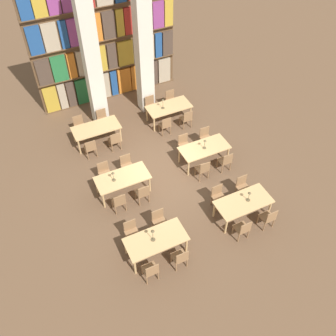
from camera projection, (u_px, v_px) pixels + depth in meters
ground_plane at (165, 175)px, 13.88m from camera, size 40.00×40.00×0.00m
bookshelf_bank at (105, 41)px, 15.52m from camera, size 6.25×0.35×5.50m
pillar_left at (91, 57)px, 13.99m from camera, size 0.60×0.60×6.00m
pillar_center at (143, 45)px, 14.63m from camera, size 0.60×0.60×6.00m
reading_table_0 at (156, 241)px, 11.15m from camera, size 1.86×0.90×0.74m
chair_0 at (151, 270)px, 10.67m from camera, size 0.42×0.40×0.87m
chair_1 at (132, 232)px, 11.59m from camera, size 0.42×0.40×0.87m
chair_2 at (180, 258)px, 10.96m from camera, size 0.42×0.40×0.87m
chair_3 at (159, 221)px, 11.88m from camera, size 0.42×0.40×0.87m
desk_lamp_0 at (153, 233)px, 10.83m from camera, size 0.14×0.14×0.50m
reading_table_1 at (243, 203)px, 12.14m from camera, size 1.86×0.90×0.74m
chair_4 at (243, 229)px, 11.67m from camera, size 0.42×0.40×0.87m
chair_5 at (218, 196)px, 12.59m from camera, size 0.42×0.40×0.87m
chair_6 at (268, 218)px, 11.96m from camera, size 0.42×0.40×0.87m
chair_7 at (243, 186)px, 12.88m from camera, size 0.42×0.40×0.87m
desk_lamp_1 at (249, 195)px, 11.93m from camera, size 0.14×0.14×0.41m
reading_table_2 at (122, 179)px, 12.87m from camera, size 1.86×0.90×0.74m
chair_8 at (119, 202)px, 12.42m from camera, size 0.42×0.40×0.87m
chair_9 at (104, 172)px, 13.34m from camera, size 0.42×0.40×0.87m
chair_10 at (143, 193)px, 12.68m from camera, size 0.42×0.40×0.87m
chair_11 at (127, 165)px, 13.60m from camera, size 0.42×0.40×0.87m
desk_lamp_2 at (113, 175)px, 12.53m from camera, size 0.14×0.14×0.40m
reading_table_3 at (204, 149)px, 13.92m from camera, size 1.86×0.90×0.74m
chair_12 at (203, 169)px, 13.46m from camera, size 0.42×0.40×0.87m
chair_13 at (184, 144)px, 14.38m from camera, size 0.42×0.40×0.87m
chair_14 at (225, 161)px, 13.74m from camera, size 0.42×0.40×0.87m
chair_15 at (206, 137)px, 14.66m from camera, size 0.42×0.40×0.87m
desk_lamp_3 at (205, 142)px, 13.64m from camera, size 0.14×0.14×0.41m
reading_table_4 at (96, 129)px, 14.72m from camera, size 1.86×0.90×0.74m
chair_16 at (91, 148)px, 14.24m from camera, size 0.42×0.40×0.87m
chair_17 at (79, 125)px, 15.16m from camera, size 0.42×0.40×0.87m
chair_18 at (115, 140)px, 14.54m from camera, size 0.42×0.40×0.87m
chair_19 at (103, 119)px, 15.46m from camera, size 0.42×0.40×0.87m
reading_table_5 at (169, 108)px, 15.67m from camera, size 1.86×0.90×0.74m
chair_20 at (165, 125)px, 15.19m from camera, size 0.42×0.40×0.87m
chair_21 at (151, 105)px, 16.11m from camera, size 0.42×0.40×0.87m
chair_22 at (187, 118)px, 15.48m from camera, size 0.42×0.40×0.87m
chair_23 at (171, 99)px, 16.40m from camera, size 0.42×0.40×0.87m
desk_lamp_4 at (163, 102)px, 15.30m from camera, size 0.14×0.14×0.46m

